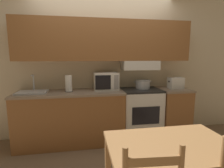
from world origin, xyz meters
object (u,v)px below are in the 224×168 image
at_px(cooking_pot, 143,84).
at_px(toaster, 176,83).
at_px(dining_table, 171,156).
at_px(microwave, 106,81).
at_px(paper_towel_roll, 69,84).
at_px(stove_range, 141,113).
at_px(sink_basin, 32,92).

relative_size(cooking_pot, toaster, 1.33).
distance_m(toaster, dining_table, 1.91).
bearing_deg(microwave, dining_table, -79.24).
height_order(microwave, dining_table, microwave).
relative_size(microwave, paper_towel_roll, 1.53).
xyz_separation_m(microwave, paper_towel_roll, (-0.63, -0.07, -0.02)).
xyz_separation_m(stove_range, microwave, (-0.62, 0.07, 0.60)).
bearing_deg(stove_range, sink_basin, -179.50).
distance_m(sink_basin, paper_towel_roll, 0.58).
distance_m(cooking_pot, sink_basin, 1.88).
distance_m(stove_range, microwave, 0.87).
relative_size(cooking_pot, paper_towel_roll, 1.29).
bearing_deg(toaster, cooking_pot, 171.16).
xyz_separation_m(sink_basin, dining_table, (1.52, -1.63, -0.28)).
bearing_deg(dining_table, stove_range, 79.74).
distance_m(sink_basin, dining_table, 2.25).
bearing_deg(dining_table, toaster, 59.88).
distance_m(stove_range, dining_table, 1.68).
xyz_separation_m(stove_range, toaster, (0.64, -0.02, 0.55)).
bearing_deg(toaster, sink_basin, 179.83).
relative_size(microwave, toaster, 1.58).
height_order(stove_range, microwave, microwave).
distance_m(toaster, paper_towel_roll, 1.90).
xyz_separation_m(toaster, dining_table, (-0.94, -1.62, -0.36)).
bearing_deg(paper_towel_roll, stove_range, 0.14).
height_order(cooking_pot, paper_towel_roll, paper_towel_roll).
relative_size(stove_range, microwave, 2.15).
relative_size(toaster, paper_towel_roll, 0.97).
xyz_separation_m(paper_towel_roll, dining_table, (0.95, -1.64, -0.40)).
xyz_separation_m(sink_basin, paper_towel_roll, (0.57, 0.01, 0.11)).
relative_size(microwave, dining_table, 0.39).
xyz_separation_m(toaster, paper_towel_roll, (-1.90, 0.02, 0.03)).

